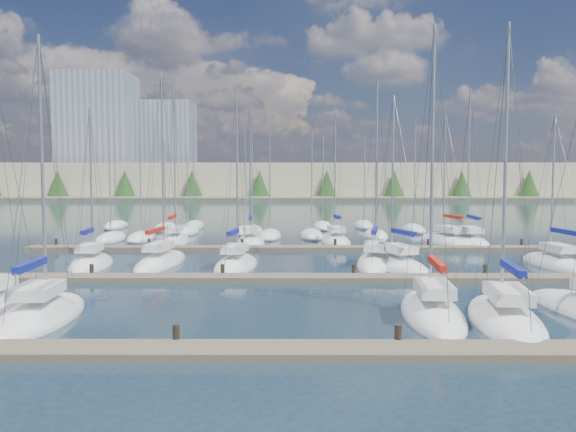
{
  "coord_description": "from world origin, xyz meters",
  "views": [
    {
      "loc": [
        0.1,
        -16.95,
        6.16
      ],
      "look_at": [
        0.0,
        14.0,
        4.0
      ],
      "focal_mm": 35.0,
      "sensor_mm": 36.0,
      "label": 1
    }
  ],
  "objects_px": {
    "sailboat_d": "(432,312)",
    "sailboat_m": "(555,264)",
    "sailboat_h": "(91,264)",
    "sailboat_k": "(375,262)",
    "sailboat_q": "(447,241)",
    "sailboat_c": "(41,315)",
    "sailboat_l": "(396,265)",
    "sailboat_n": "(175,241)",
    "sailboat_e": "(505,319)",
    "sailboat_j": "(236,265)",
    "sailboat_r": "(469,242)",
    "sailboat_p": "(336,241)",
    "sailboat_o": "(250,242)",
    "sailboat_i": "(161,262)"
  },
  "relations": [
    {
      "from": "sailboat_l",
      "to": "sailboat_j",
      "type": "relative_size",
      "value": 0.98
    },
    {
      "from": "sailboat_r",
      "to": "sailboat_p",
      "type": "relative_size",
      "value": 1.16
    },
    {
      "from": "sailboat_e",
      "to": "sailboat_c",
      "type": "distance_m",
      "value": 19.87
    },
    {
      "from": "sailboat_d",
      "to": "sailboat_m",
      "type": "xyz_separation_m",
      "value": [
        11.99,
        13.85,
        -0.01
      ]
    },
    {
      "from": "sailboat_i",
      "to": "sailboat_q",
      "type": "xyz_separation_m",
      "value": [
        23.83,
        13.25,
        -0.02
      ]
    },
    {
      "from": "sailboat_i",
      "to": "sailboat_e",
      "type": "xyz_separation_m",
      "value": [
        18.15,
        -15.82,
        -0.01
      ]
    },
    {
      "from": "sailboat_j",
      "to": "sailboat_m",
      "type": "height_order",
      "value": "sailboat_j"
    },
    {
      "from": "sailboat_d",
      "to": "sailboat_r",
      "type": "relative_size",
      "value": 0.9
    },
    {
      "from": "sailboat_i",
      "to": "sailboat_l",
      "type": "bearing_deg",
      "value": 0.17
    },
    {
      "from": "sailboat_j",
      "to": "sailboat_n",
      "type": "height_order",
      "value": "sailboat_n"
    },
    {
      "from": "sailboat_k",
      "to": "sailboat_n",
      "type": "relative_size",
      "value": 0.89
    },
    {
      "from": "sailboat_h",
      "to": "sailboat_i",
      "type": "distance_m",
      "value": 4.69
    },
    {
      "from": "sailboat_c",
      "to": "sailboat_n",
      "type": "bearing_deg",
      "value": 86.12
    },
    {
      "from": "sailboat_d",
      "to": "sailboat_j",
      "type": "relative_size",
      "value": 1.07
    },
    {
      "from": "sailboat_e",
      "to": "sailboat_p",
      "type": "distance_m",
      "value": 29.16
    },
    {
      "from": "sailboat_h",
      "to": "sailboat_m",
      "type": "xyz_separation_m",
      "value": [
        31.96,
        0.08,
        -0.0
      ]
    },
    {
      "from": "sailboat_j",
      "to": "sailboat_e",
      "type": "height_order",
      "value": "sailboat_e"
    },
    {
      "from": "sailboat_o",
      "to": "sailboat_r",
      "type": "height_order",
      "value": "sailboat_r"
    },
    {
      "from": "sailboat_h",
      "to": "sailboat_k",
      "type": "relative_size",
      "value": 0.85
    },
    {
      "from": "sailboat_p",
      "to": "sailboat_l",
      "type": "bearing_deg",
      "value": -82.35
    },
    {
      "from": "sailboat_i",
      "to": "sailboat_c",
      "type": "relative_size",
      "value": 1.1
    },
    {
      "from": "sailboat_q",
      "to": "sailboat_r",
      "type": "relative_size",
      "value": 0.85
    },
    {
      "from": "sailboat_m",
      "to": "sailboat_h",
      "type": "bearing_deg",
      "value": 176.2
    },
    {
      "from": "sailboat_k",
      "to": "sailboat_d",
      "type": "xyz_separation_m",
      "value": [
        0.27,
        -14.82,
        -0.0
      ]
    },
    {
      "from": "sailboat_o",
      "to": "sailboat_l",
      "type": "relative_size",
      "value": 1.07
    },
    {
      "from": "sailboat_o",
      "to": "sailboat_p",
      "type": "height_order",
      "value": "sailboat_o"
    },
    {
      "from": "sailboat_d",
      "to": "sailboat_r",
      "type": "height_order",
      "value": "sailboat_r"
    },
    {
      "from": "sailboat_j",
      "to": "sailboat_m",
      "type": "relative_size",
      "value": 1.13
    },
    {
      "from": "sailboat_r",
      "to": "sailboat_e",
      "type": "bearing_deg",
      "value": -103.47
    },
    {
      "from": "sailboat_h",
      "to": "sailboat_l",
      "type": "distance_m",
      "value": 20.91
    },
    {
      "from": "sailboat_i",
      "to": "sailboat_p",
      "type": "height_order",
      "value": "sailboat_i"
    },
    {
      "from": "sailboat_l",
      "to": "sailboat_e",
      "type": "distance_m",
      "value": 14.63
    },
    {
      "from": "sailboat_m",
      "to": "sailboat_q",
      "type": "bearing_deg",
      "value": 100.1
    },
    {
      "from": "sailboat_q",
      "to": "sailboat_j",
      "type": "xyz_separation_m",
      "value": [
        -18.42,
        -14.56,
        0.01
      ]
    },
    {
      "from": "sailboat_e",
      "to": "sailboat_c",
      "type": "relative_size",
      "value": 1.03
    },
    {
      "from": "sailboat_r",
      "to": "sailboat_c",
      "type": "distance_m",
      "value": 38.97
    },
    {
      "from": "sailboat_q",
      "to": "sailboat_c",
      "type": "bearing_deg",
      "value": -143.8
    },
    {
      "from": "sailboat_k",
      "to": "sailboat_n",
      "type": "distance_m",
      "value": 21.09
    },
    {
      "from": "sailboat_j",
      "to": "sailboat_m",
      "type": "xyz_separation_m",
      "value": [
        21.94,
        0.48,
        -0.01
      ]
    },
    {
      "from": "sailboat_h",
      "to": "sailboat_p",
      "type": "relative_size",
      "value": 0.89
    },
    {
      "from": "sailboat_h",
      "to": "sailboat_e",
      "type": "distance_m",
      "value": 27.21
    },
    {
      "from": "sailboat_q",
      "to": "sailboat_d",
      "type": "xyz_separation_m",
      "value": [
        -8.47,
        -27.94,
        0.01
      ]
    },
    {
      "from": "sailboat_o",
      "to": "sailboat_h",
      "type": "bearing_deg",
      "value": -132.26
    },
    {
      "from": "sailboat_k",
      "to": "sailboat_i",
      "type": "relative_size",
      "value": 0.95
    },
    {
      "from": "sailboat_l",
      "to": "sailboat_n",
      "type": "xyz_separation_m",
      "value": [
        -17.99,
        14.22,
        0.02
      ]
    },
    {
      "from": "sailboat_o",
      "to": "sailboat_i",
      "type": "xyz_separation_m",
      "value": [
        -5.47,
        -12.0,
        -0.0
      ]
    },
    {
      "from": "sailboat_p",
      "to": "sailboat_r",
      "type": "bearing_deg",
      "value": -6.01
    },
    {
      "from": "sailboat_d",
      "to": "sailboat_p",
      "type": "bearing_deg",
      "value": 99.53
    },
    {
      "from": "sailboat_k",
      "to": "sailboat_l",
      "type": "distance_m",
      "value": 1.88
    },
    {
      "from": "sailboat_l",
      "to": "sailboat_k",
      "type": "bearing_deg",
      "value": 114.11
    }
  ]
}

